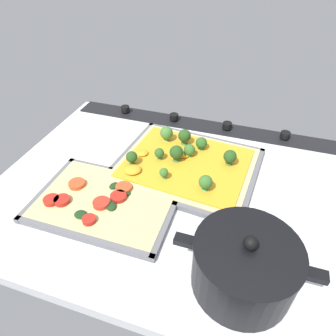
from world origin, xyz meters
TOP-DOWN VIEW (x-y plane):
  - ground_plane at (0.00, 0.00)cm, footprint 85.22×65.97cm
  - stove_control_panel at (0.00, -29.48)cm, footprint 81.81×7.00cm
  - baking_tray_front at (-1.56, -7.87)cm, footprint 37.98×32.71cm
  - broccoli_pizza at (-1.00, -8.15)cm, footprint 35.37×30.10cm
  - baking_tray_back at (12.51, 10.32)cm, footprint 31.84×22.66cm
  - veggie_pizza_back at (12.96, 10.45)cm, footprint 29.42×20.25cm
  - cooking_pot at (-19.21, 20.26)cm, footprint 24.72×17.87cm

SIDE VIEW (x-z plane):
  - ground_plane at x=0.00cm, z-range -3.00..0.00cm
  - baking_tray_front at x=-1.56cm, z-range -0.29..1.01cm
  - baking_tray_back at x=12.51cm, z-range -0.27..1.03cm
  - stove_control_panel at x=0.00cm, z-range -0.76..1.84cm
  - veggie_pizza_back at x=12.96cm, z-range 0.15..2.05cm
  - broccoli_pizza at x=-1.00cm, z-range -1.06..4.77cm
  - cooking_pot at x=-19.21cm, z-range -1.14..11.22cm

